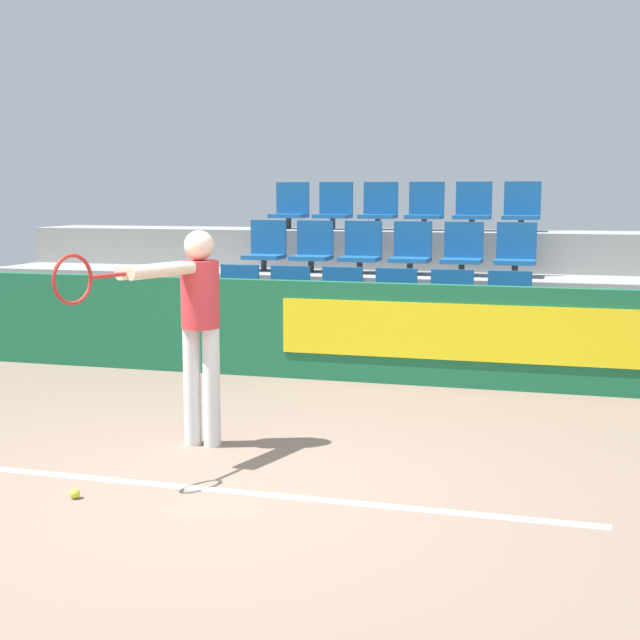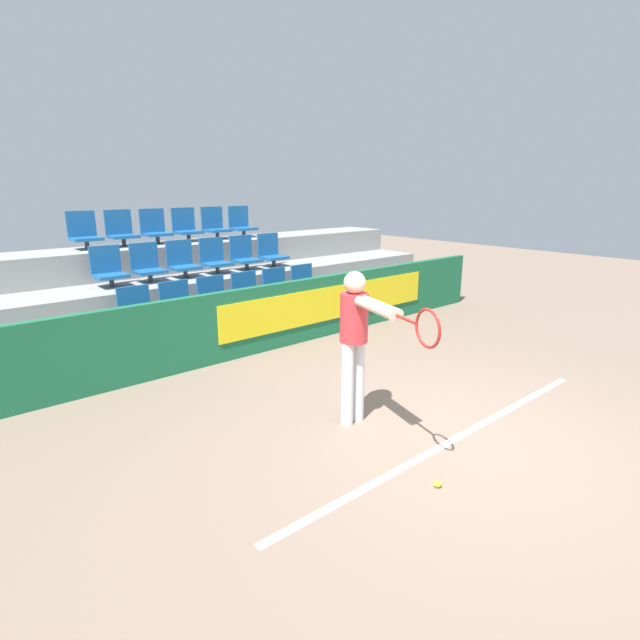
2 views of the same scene
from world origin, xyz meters
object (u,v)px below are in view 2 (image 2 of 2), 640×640
stadium_chair_9 (215,258)px  stadium_chair_17 (241,224)px  stadium_chair_3 (247,294)px  stadium_chair_15 (186,227)px  stadium_chair_5 (305,284)px  stadium_chair_6 (108,269)px  stadium_chair_13 (121,230)px  stadium_chair_8 (182,261)px  stadium_chair_11 (271,252)px  stadium_chair_4 (278,289)px  stadium_chair_14 (155,229)px  tennis_ball (438,484)px  stadium_chair_10 (244,255)px  tennis_player (358,334)px  stadium_chair_0 (137,312)px  stadium_chair_7 (147,265)px  stadium_chair_12 (84,233)px  stadium_chair_2 (214,299)px  stadium_chair_16 (215,225)px  stadium_chair_1 (178,305)px

stadium_chair_9 → stadium_chair_17: bearing=40.1°
stadium_chair_3 → stadium_chair_15: bearing=90.0°
stadium_chair_5 → stadium_chair_6: size_ratio=1.00×
stadium_chair_13 → stadium_chair_8: bearing=-59.3°
stadium_chair_8 → stadium_chair_11: bearing=0.0°
stadium_chair_15 → stadium_chair_9: bearing=-90.0°
stadium_chair_4 → stadium_chair_6: size_ratio=1.00×
stadium_chair_14 → tennis_ball: 6.86m
stadium_chair_8 → stadium_chair_10: bearing=0.0°
stadium_chair_4 → stadium_chair_8: (-1.20, 1.01, 0.47)m
stadium_chair_6 → stadium_chair_15: 2.12m
tennis_player → stadium_chair_0: bearing=122.3°
stadium_chair_7 → stadium_chair_11: bearing=0.0°
stadium_chair_11 → stadium_chair_15: size_ratio=1.00×
stadium_chair_13 → stadium_chair_15: size_ratio=1.00×
stadium_chair_4 → stadium_chair_12: (-2.40, 2.03, 0.95)m
stadium_chair_3 → stadium_chair_0: bearing=180.0°
stadium_chair_2 → tennis_player: size_ratio=0.38×
stadium_chair_6 → stadium_chair_16: size_ratio=1.00×
stadium_chair_3 → stadium_chair_4: (0.60, 0.00, 0.00)m
stadium_chair_2 → stadium_chair_3: 0.60m
stadium_chair_5 → stadium_chair_6: (-3.01, 1.01, 0.47)m
stadium_chair_0 → stadium_chair_7: (0.60, 1.01, 0.47)m
stadium_chair_1 → stadium_chair_10: (1.80, 1.01, 0.47)m
stadium_chair_2 → stadium_chair_7: size_ratio=1.00×
stadium_chair_6 → tennis_ball: size_ratio=9.27×
stadium_chair_12 → stadium_chair_5: bearing=-34.0°
stadium_chair_6 → stadium_chair_8: 1.20m
stadium_chair_6 → stadium_chair_12: bearing=90.0°
stadium_chair_4 → tennis_ball: bearing=-110.6°
stadium_chair_14 → stadium_chair_9: bearing=-59.3°
stadium_chair_7 → stadium_chair_15: size_ratio=1.00×
stadium_chair_0 → stadium_chair_13: size_ratio=1.00×
stadium_chair_0 → stadium_chair_5: 3.01m
stadium_chair_1 → stadium_chair_3: (1.20, 0.00, 0.00)m
stadium_chair_4 → stadium_chair_9: (-0.60, 1.01, 0.47)m
stadium_chair_16 → tennis_ball: size_ratio=9.27×
stadium_chair_11 → stadium_chair_17: stadium_chair_17 is taller
stadium_chair_8 → stadium_chair_12: size_ratio=1.00×
stadium_chair_8 → stadium_chair_15: size_ratio=1.00×
stadium_chair_3 → stadium_chair_14: bearing=106.5°
stadium_chair_5 → tennis_player: tennis_player is taller
stadium_chair_6 → stadium_chair_10: (2.40, 0.00, 0.00)m
stadium_chair_3 → stadium_chair_12: stadium_chair_12 is taller
stadium_chair_5 → stadium_chair_10: size_ratio=1.00×
stadium_chair_0 → stadium_chair_9: stadium_chair_9 is taller
stadium_chair_8 → stadium_chair_17: bearing=29.3°
stadium_chair_1 → stadium_chair_14: (0.60, 2.03, 0.95)m
stadium_chair_3 → stadium_chair_14: 2.32m
stadium_chair_12 → stadium_chair_17: (3.01, 0.00, 0.00)m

